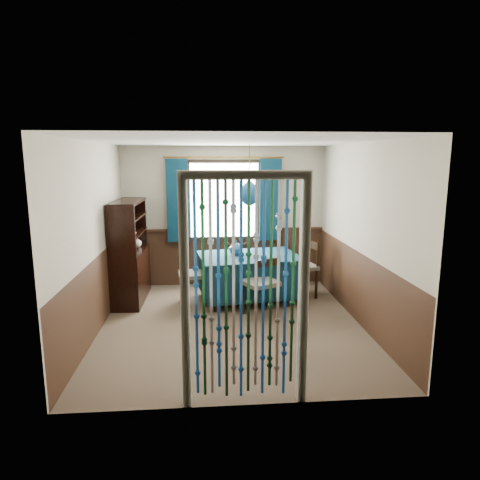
{
  "coord_description": "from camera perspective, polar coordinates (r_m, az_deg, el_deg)",
  "views": [
    {
      "loc": [
        -0.35,
        -5.64,
        2.28
      ],
      "look_at": [
        0.17,
        0.66,
        1.07
      ],
      "focal_mm": 32.0,
      "sensor_mm": 36.0,
      "label": 1
    }
  ],
  "objects": [
    {
      "name": "wainscot_back",
      "position": [
        7.84,
        -2.08,
        -2.32
      ],
      "size": [
        3.6,
        0.0,
        3.6
      ],
      "primitive_type": "plane",
      "rotation": [
        1.57,
        0.0,
        0.0
      ],
      "color": "#3B2416",
      "rests_on": "ground"
    },
    {
      "name": "bowl_shelf",
      "position": [
        6.78,
        -14.5,
        0.79
      ],
      "size": [
        0.28,
        0.28,
        0.06
      ],
      "primitive_type": "imported",
      "rotation": [
        0.0,
        0.0,
        0.31
      ],
      "color": "beige",
      "rests_on": "sideboard"
    },
    {
      "name": "wainscot_left",
      "position": [
        6.08,
        -18.3,
        -6.76
      ],
      "size": [
        0.0,
        4.0,
        4.0
      ],
      "primitive_type": "plane",
      "rotation": [
        1.57,
        0.0,
        1.57
      ],
      "color": "#3B2416",
      "rests_on": "ground"
    },
    {
      "name": "chair_near",
      "position": [
        6.24,
        2.9,
        -5.85
      ],
      "size": [
        0.6,
        0.59,
        0.93
      ],
      "rotation": [
        0.0,
        0.0,
        0.44
      ],
      "color": "black",
      "rests_on": "floor"
    },
    {
      "name": "wainscot_right",
      "position": [
        6.29,
        15.4,
        -6.03
      ],
      "size": [
        0.0,
        4.0,
        4.0
      ],
      "primitive_type": "plane",
      "rotation": [
        1.57,
        0.0,
        -1.57
      ],
      "color": "#3B2416",
      "rests_on": "ground"
    },
    {
      "name": "vase_sideboard",
      "position": [
        7.39,
        -13.66,
        -0.14
      ],
      "size": [
        0.24,
        0.24,
        0.2
      ],
      "primitive_type": "imported",
      "rotation": [
        0.0,
        0.0,
        -0.23
      ],
      "color": "beige",
      "rests_on": "sideboard"
    },
    {
      "name": "chair_left",
      "position": [
        6.79,
        -6.62,
        -4.64
      ],
      "size": [
        0.47,
        0.49,
        0.9
      ],
      "rotation": [
        0.0,
        0.0,
        -1.47
      ],
      "color": "black",
      "rests_on": "floor"
    },
    {
      "name": "ceiling",
      "position": [
        5.65,
        -1.23,
        13.05
      ],
      "size": [
        4.0,
        4.0,
        0.0
      ],
      "primitive_type": "plane",
      "rotation": [
        3.14,
        0.0,
        0.0
      ],
      "color": "silver",
      "rests_on": "ground"
    },
    {
      "name": "wall_back",
      "position": [
        7.72,
        -2.12,
        3.13
      ],
      "size": [
        3.6,
        0.0,
        3.6
      ],
      "primitive_type": "plane",
      "rotation": [
        1.57,
        0.0,
        0.0
      ],
      "color": "beige",
      "rests_on": "ground"
    },
    {
      "name": "dining_table",
      "position": [
        6.94,
        1.19,
        -4.6
      ],
      "size": [
        1.7,
        1.3,
        0.75
      ],
      "rotation": [
        0.0,
        0.0,
        0.14
      ],
      "color": "#0B2A3D",
      "rests_on": "floor"
    },
    {
      "name": "doorway",
      "position": [
        3.91,
        0.64,
        -7.48
      ],
      "size": [
        1.16,
        0.12,
        2.18
      ],
      "primitive_type": null,
      "color": "silver",
      "rests_on": "ground"
    },
    {
      "name": "wall_left",
      "position": [
        5.91,
        -18.87,
        0.2
      ],
      "size": [
        0.0,
        4.0,
        4.0
      ],
      "primitive_type": "plane",
      "rotation": [
        1.57,
        0.0,
        1.57
      ],
      "color": "beige",
      "rests_on": "ground"
    },
    {
      "name": "wall_front",
      "position": [
        3.8,
        0.73,
        -4.9
      ],
      "size": [
        3.6,
        0.0,
        3.6
      ],
      "primitive_type": "plane",
      "rotation": [
        -1.57,
        0.0,
        0.0
      ],
      "color": "beige",
      "rests_on": "ground"
    },
    {
      "name": "wall_right",
      "position": [
        6.12,
        15.88,
        0.72
      ],
      "size": [
        0.0,
        4.0,
        4.0
      ],
      "primitive_type": "plane",
      "rotation": [
        1.57,
        0.0,
        -1.57
      ],
      "color": "beige",
      "rests_on": "ground"
    },
    {
      "name": "sideboard",
      "position": [
        7.15,
        -14.41,
        -3.35
      ],
      "size": [
        0.46,
        1.25,
        1.63
      ],
      "rotation": [
        0.0,
        0.0,
        -0.02
      ],
      "color": "black",
      "rests_on": "floor"
    },
    {
      "name": "vase_table",
      "position": [
        6.9,
        -0.56,
        -1.08
      ],
      "size": [
        0.22,
        0.22,
        0.21
      ],
      "primitive_type": "imported",
      "rotation": [
        0.0,
        0.0,
        0.1
      ],
      "color": "navy",
      "rests_on": "dining_table"
    },
    {
      "name": "pendant_lamp",
      "position": [
        6.71,
        1.23,
        6.18
      ],
      "size": [
        0.3,
        0.3,
        0.95
      ],
      "color": "olive",
      "rests_on": "ceiling"
    },
    {
      "name": "chair_right",
      "position": [
        7.21,
        8.39,
        -3.55
      ],
      "size": [
        0.55,
        0.56,
        0.95
      ],
      "rotation": [
        0.0,
        0.0,
        1.8
      ],
      "color": "black",
      "rests_on": "floor"
    },
    {
      "name": "wainscot_front",
      "position": [
        4.08,
        0.69,
        -15.04
      ],
      "size": [
        3.6,
        0.0,
        3.6
      ],
      "primitive_type": "plane",
      "rotation": [
        -1.57,
        0.0,
        0.0
      ],
      "color": "#3B2416",
      "rests_on": "ground"
    },
    {
      "name": "window",
      "position": [
        7.63,
        -2.12,
        5.32
      ],
      "size": [
        1.32,
        0.12,
        1.42
      ],
      "primitive_type": "cube",
      "color": "black",
      "rests_on": "wall_back"
    },
    {
      "name": "floor",
      "position": [
        6.09,
        -1.13,
        -11.16
      ],
      "size": [
        4.0,
        4.0,
        0.0
      ],
      "primitive_type": "plane",
      "color": "brown",
      "rests_on": "ground"
    },
    {
      "name": "chair_far",
      "position": [
        7.53,
        -0.27,
        -3.37
      ],
      "size": [
        0.42,
        0.4,
        0.82
      ],
      "rotation": [
        0.0,
        0.0,
        3.18
      ],
      "color": "black",
      "rests_on": "floor"
    }
  ]
}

